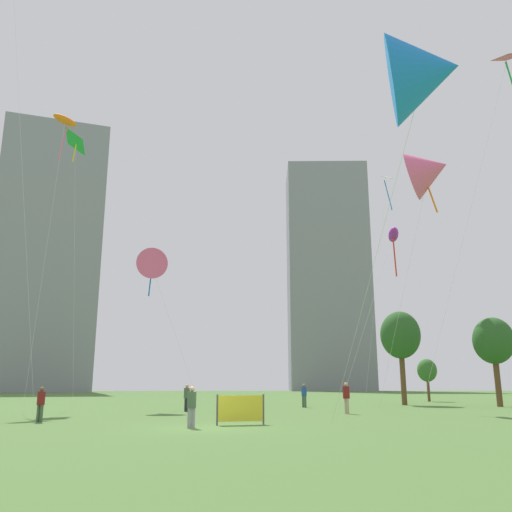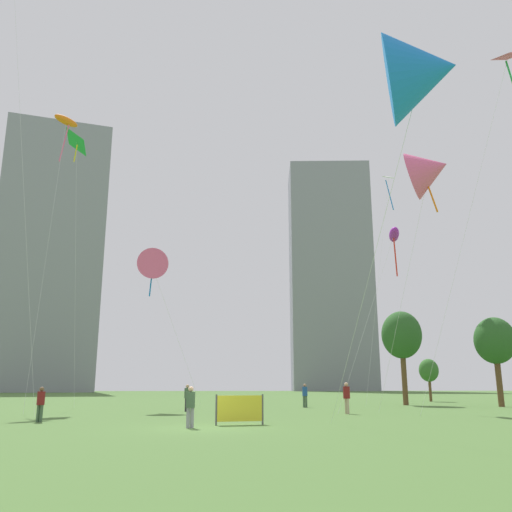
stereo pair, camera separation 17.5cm
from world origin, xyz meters
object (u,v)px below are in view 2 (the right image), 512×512
at_px(kite_flying_3, 422,73).
at_px(distant_highrise_0, 51,258).
at_px(kite_flying_8, 394,235).
at_px(kite_flying_0, 152,265).
at_px(person_standing_1, 347,396).
at_px(distant_highrise_1, 330,276).
at_px(park_tree_1, 402,336).
at_px(person_standing_3, 41,402).
at_px(kite_flying_5, 389,183).
at_px(event_banner, 240,409).
at_px(person_standing_2, 305,394).
at_px(kite_flying_2, 66,122).
at_px(kite_flying_7, 77,144).
at_px(person_standing_0, 187,396).
at_px(park_tree_2, 495,341).
at_px(kite_flying_4, 429,170).
at_px(park_tree_0, 429,371).
at_px(person_standing_4, 190,404).
at_px(kite_flying_1, 508,59).

relative_size(kite_flying_3, distant_highrise_0, 0.19).
bearing_deg(kite_flying_8, kite_flying_0, 168.17).
distance_m(person_standing_1, distant_highrise_1, 136.08).
bearing_deg(park_tree_1, distant_highrise_0, 123.40).
xyz_separation_m(person_standing_1, distant_highrise_0, (-52.16, 106.17, 33.23)).
distance_m(kite_flying_3, distant_highrise_0, 136.54).
xyz_separation_m(person_standing_3, distant_highrise_0, (-35.89, 112.41, 33.38)).
relative_size(kite_flying_5, event_banner, 11.41).
distance_m(person_standing_2, kite_flying_2, 31.04).
bearing_deg(event_banner, kite_flying_7, 123.90).
xyz_separation_m(person_standing_0, kite_flying_3, (8.29, -22.24, 10.28)).
relative_size(person_standing_3, park_tree_2, 0.22).
bearing_deg(kite_flying_2, event_banner, -52.72).
bearing_deg(kite_flying_4, kite_flying_0, 147.91).
xyz_separation_m(person_standing_3, kite_flying_3, (14.67, -12.32, 10.35)).
bearing_deg(kite_flying_0, kite_flying_7, 149.00).
relative_size(person_standing_2, event_banner, 0.84).
distance_m(person_standing_2, park_tree_1, 11.68).
height_order(park_tree_0, park_tree_1, park_tree_1).
bearing_deg(kite_flying_0, kite_flying_8, -11.83).
relative_size(person_standing_2, kite_flying_0, 0.15).
bearing_deg(kite_flying_4, park_tree_0, 70.13).
height_order(kite_flying_2, park_tree_2, kite_flying_2).
xyz_separation_m(kite_flying_4, distant_highrise_0, (-56.95, 109.80, 19.87)).
distance_m(kite_flying_5, park_tree_0, 20.80).
xyz_separation_m(person_standing_0, person_standing_3, (-6.38, -9.92, -0.07)).
height_order(person_standing_1, person_standing_4, person_standing_1).
height_order(person_standing_1, event_banner, person_standing_1).
relative_size(kite_flying_4, distant_highrise_0, 0.24).
bearing_deg(event_banner, person_standing_2, 72.31).
xyz_separation_m(kite_flying_8, park_tree_0, (9.80, 20.03, -9.25)).
distance_m(kite_flying_3, event_banner, 15.42).
height_order(kite_flying_1, kite_flying_2, kite_flying_2).
xyz_separation_m(person_standing_1, event_banner, (-6.88, -8.69, -0.38)).
xyz_separation_m(kite_flying_5, park_tree_0, (4.15, 3.03, -20.15)).
bearing_deg(park_tree_1, park_tree_0, 57.87).
bearing_deg(kite_flying_4, kite_flying_1, -32.26).
height_order(person_standing_0, park_tree_2, park_tree_2).
height_order(person_standing_4, kite_flying_7, kite_flying_7).
height_order(kite_flying_2, kite_flying_5, kite_flying_2).
bearing_deg(distant_highrise_0, kite_flying_7, -86.48).
relative_size(kite_flying_4, kite_flying_8, 1.24).
xyz_separation_m(person_standing_4, kite_flying_7, (-12.03, 22.63, 21.99)).
height_order(kite_flying_0, kite_flying_1, kite_flying_1).
xyz_separation_m(kite_flying_0, park_tree_1, (21.72, 6.46, -4.73)).
distance_m(person_standing_3, event_banner, 9.70).
bearing_deg(person_standing_1, person_standing_2, -12.44).
bearing_deg(person_standing_3, park_tree_0, 57.06).
xyz_separation_m(person_standing_0, kite_flying_4, (14.68, -7.31, 13.44)).
bearing_deg(event_banner, kite_flying_1, 8.54).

